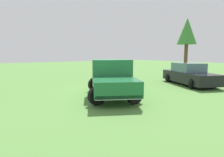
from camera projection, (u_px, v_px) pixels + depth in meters
The scene contains 4 objects.
ground_plane at pixel (107, 95), 9.67m from camera, with size 80.00×80.00×0.00m, color #54843D.
pickup_truck at pixel (112, 78), 9.25m from camera, with size 3.77×4.85×1.81m.
sedan_near at pixel (189, 75), 12.78m from camera, with size 3.33×4.69×1.46m.
tree_far_center at pixel (187, 32), 22.94m from camera, with size 2.34×2.34×6.40m.
Camera 1 is at (-5.24, -7.91, 2.10)m, focal length 30.20 mm.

